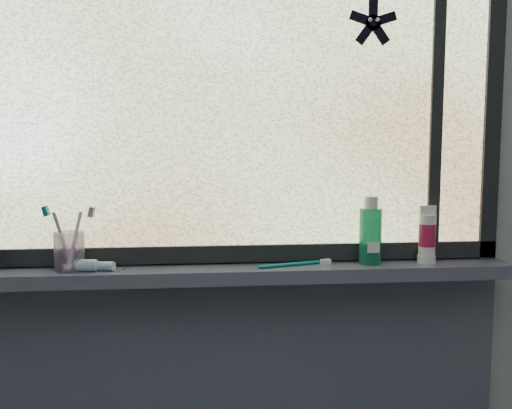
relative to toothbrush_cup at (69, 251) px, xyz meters
The scene contains 12 objects.
wall_back 0.51m from the toothbrush_cup, ahead, with size 3.00×0.01×2.50m, color #9EA3A8.
windowsill 0.47m from the toothbrush_cup, ahead, with size 1.62×0.14×0.04m, color #464A5E.
window_pane 0.66m from the toothbrush_cup, ahead, with size 1.50×0.01×1.00m, color silver.
frame_bottom 0.47m from the toothbrush_cup, ahead, with size 1.60×0.03×0.05m, color black.
frame_right 1.32m from the toothbrush_cup, ahead, with size 0.05×0.03×1.10m, color black.
frame_mullion 1.16m from the toothbrush_cup, ahead, with size 0.04×0.03×1.00m, color black.
starfish_sticker 1.08m from the toothbrush_cup, ahead, with size 0.15×0.02×0.15m, color black, non-canonical shape.
toothpaste_tube 0.08m from the toothbrush_cup, 16.70° to the right, with size 0.19×0.04×0.03m, color white, non-canonical shape.
toothbrush_cup is the anchor object (origin of this frame).
toothbrush_lying 0.62m from the toothbrush_cup, ahead, with size 0.24×0.02×0.02m, color #0D7479, non-canonical shape.
mouthwash_bottle 0.86m from the toothbrush_cup, ahead, with size 0.07×0.07×0.16m, color #1B8C5B.
cream_tube 1.04m from the toothbrush_cup, ahead, with size 0.05×0.05×0.12m, color silver.
Camera 1 is at (-0.10, -0.38, 1.38)m, focal length 40.00 mm.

